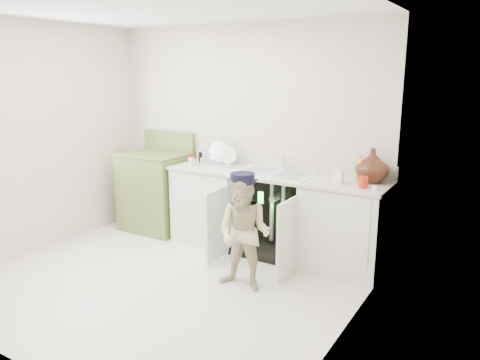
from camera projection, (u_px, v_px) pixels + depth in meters
name	position (u px, v px, depth m)	size (l,w,h in m)	color
ground	(164.00, 282.00, 4.47)	(3.50, 3.50, 0.00)	beige
room_shell	(159.00, 153.00, 4.18)	(6.00, 5.50, 1.26)	silver
counter_run	(277.00, 212.00, 5.08)	(2.44, 1.02, 1.24)	white
avocado_stove	(157.00, 190.00, 5.89)	(0.78, 0.65, 1.22)	olive
repair_worker	(244.00, 232.00, 4.24)	(0.55, 0.79, 1.09)	beige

